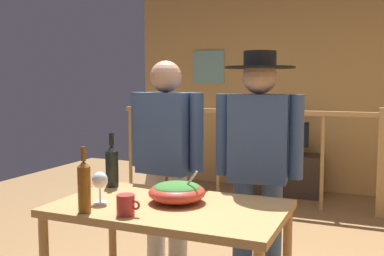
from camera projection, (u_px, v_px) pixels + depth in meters
back_wall at (313, 82)px, 5.67m from camera, size 4.82×0.10×2.81m
framed_picture at (209, 67)px, 6.14m from camera, size 0.45×0.03×0.45m
stair_railing at (286, 144)px, 4.96m from camera, size 3.09×0.10×1.14m
tv_console at (285, 174)px, 5.57m from camera, size 0.90×0.40×0.51m
flat_screen_tv at (286, 135)px, 5.49m from camera, size 0.55×0.12×0.41m
serving_table at (169, 219)px, 2.38m from camera, size 1.22×0.72×0.75m
salad_bowl at (177, 191)px, 2.41m from camera, size 0.31×0.31×0.18m
wine_glass at (100, 182)px, 2.38m from camera, size 0.09×0.09×0.17m
wine_bottle_dark at (112, 165)px, 2.77m from camera, size 0.08×0.08×0.34m
wine_bottle_amber at (84, 186)px, 2.21m from camera, size 0.06×0.06×0.33m
mug_red at (126, 205)px, 2.17m from camera, size 0.12×0.09×0.10m
person_standing_left at (166, 155)px, 3.05m from camera, size 0.56×0.26×1.54m
person_standing_right at (258, 156)px, 2.80m from camera, size 0.55×0.43×1.59m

